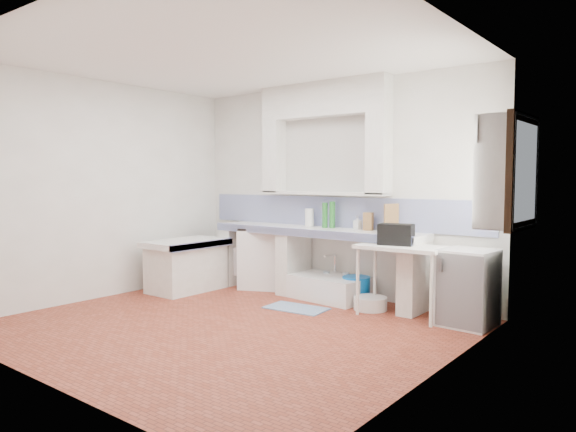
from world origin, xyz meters
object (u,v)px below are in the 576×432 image
Objects in this scene: stove at (263,259)px; fridge at (468,288)px; sink at (325,288)px; side_table at (401,281)px.

stove reaches higher than fridge.
stove is 1.02× the size of fridge.
sink is at bearing -25.51° from stove.
sink is 1.92m from fridge.
sink is (1.08, -0.02, -0.27)m from stove.
side_table is 0.72m from fridge.
side_table is at bearing -5.84° from sink.
side_table reaches higher than sink.
stove is 2.99m from fridge.
fridge is at bearing 4.93° from side_table.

